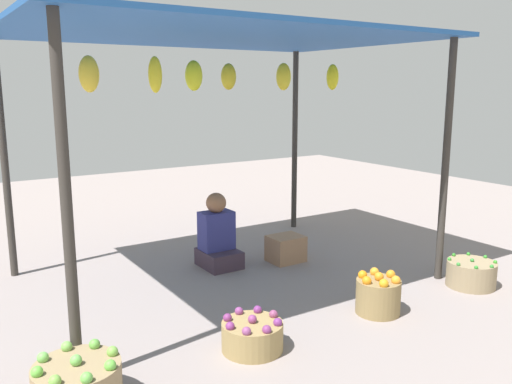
{
  "coord_description": "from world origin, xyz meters",
  "views": [
    {
      "loc": [
        -2.49,
        -4.4,
        1.85
      ],
      "look_at": [
        0.0,
        -0.57,
        0.95
      ],
      "focal_mm": 37.58,
      "sensor_mm": 36.0,
      "label": 1
    }
  ],
  "objects_px": {
    "basket_oranges": "(378,295)",
    "basket_green_chilies": "(471,274)",
    "wooden_crate_near_vendor": "(286,249)",
    "basket_purple_onions": "(252,335)",
    "vendor_person": "(218,238)"
  },
  "relations": [
    {
      "from": "basket_oranges",
      "to": "basket_green_chilies",
      "type": "distance_m",
      "value": 1.18
    },
    {
      "from": "basket_oranges",
      "to": "wooden_crate_near_vendor",
      "type": "distance_m",
      "value": 1.52
    },
    {
      "from": "basket_purple_onions",
      "to": "wooden_crate_near_vendor",
      "type": "relative_size",
      "value": 1.23
    },
    {
      "from": "basket_green_chilies",
      "to": "wooden_crate_near_vendor",
      "type": "distance_m",
      "value": 1.86
    },
    {
      "from": "basket_oranges",
      "to": "wooden_crate_near_vendor",
      "type": "bearing_deg",
      "value": 84.2
    },
    {
      "from": "basket_oranges",
      "to": "wooden_crate_near_vendor",
      "type": "xyz_separation_m",
      "value": [
        0.15,
        1.51,
        -0.01
      ]
    },
    {
      "from": "vendor_person",
      "to": "wooden_crate_near_vendor",
      "type": "distance_m",
      "value": 0.75
    },
    {
      "from": "basket_purple_onions",
      "to": "basket_oranges",
      "type": "relative_size",
      "value": 1.2
    },
    {
      "from": "basket_purple_onions",
      "to": "basket_green_chilies",
      "type": "xyz_separation_m",
      "value": [
        2.4,
        -0.07,
        0.01
      ]
    },
    {
      "from": "vendor_person",
      "to": "wooden_crate_near_vendor",
      "type": "relative_size",
      "value": 2.17
    },
    {
      "from": "basket_purple_onions",
      "to": "basket_oranges",
      "type": "xyz_separation_m",
      "value": [
        1.22,
        -0.03,
        0.05
      ]
    },
    {
      "from": "basket_purple_onions",
      "to": "vendor_person",
      "type": "bearing_deg",
      "value": 68.6
    },
    {
      "from": "basket_oranges",
      "to": "wooden_crate_near_vendor",
      "type": "height_order",
      "value": "basket_oranges"
    },
    {
      "from": "basket_oranges",
      "to": "basket_green_chilies",
      "type": "xyz_separation_m",
      "value": [
        1.18,
        -0.04,
        -0.03
      ]
    },
    {
      "from": "wooden_crate_near_vendor",
      "to": "basket_purple_onions",
      "type": "bearing_deg",
      "value": -132.88
    }
  ]
}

